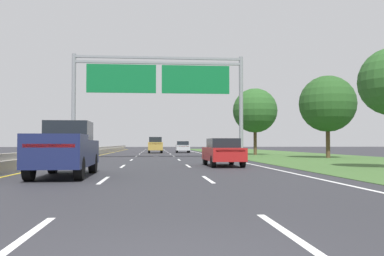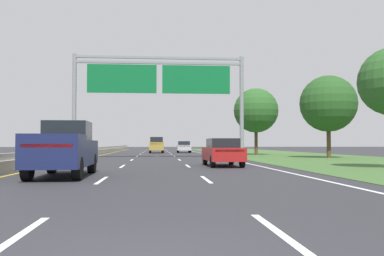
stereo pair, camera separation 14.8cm
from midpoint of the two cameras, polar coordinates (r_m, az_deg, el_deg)
ground_plane at (r=39.58m, az=-5.11°, el=-3.94°), size 220.00×220.00×0.00m
lane_striping at (r=39.13m, az=-5.11°, el=-3.96°), size 11.96×106.00×0.01m
grass_verge_right at (r=41.97m, az=14.34°, el=-3.77°), size 14.00×110.00×0.02m
median_barrier_concrete at (r=40.12m, az=-14.60°, el=-3.36°), size 0.60×110.00×0.85m
overhead_sign_gantry at (r=37.32m, az=-4.62°, el=5.92°), size 15.06×0.42×9.07m
pickup_truck_navy at (r=17.28m, az=-17.03°, el=-2.73°), size 2.09×5.43×2.20m
car_gold_centre_lane_suv at (r=56.45m, az=-5.06°, el=-2.27°), size 1.93×4.71×2.11m
car_silver_right_lane_sedan at (r=57.94m, az=-1.35°, el=-2.55°), size 1.93×4.44×1.57m
car_red_right_lane_sedan at (r=24.03m, az=4.02°, el=-3.22°), size 1.91×4.44×1.57m
roadside_tree_mid at (r=38.93m, az=17.76°, el=3.13°), size 4.95×4.95×7.25m
roadside_tree_far at (r=47.30m, az=8.43°, el=2.34°), size 4.92×4.92×7.40m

